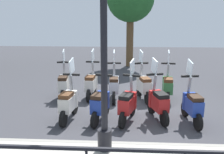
# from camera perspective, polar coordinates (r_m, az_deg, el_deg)

# --- Properties ---
(ground_plane) EXTENTS (28.00, 28.00, 0.00)m
(ground_plane) POSITION_cam_1_polar(r_m,az_deg,el_deg) (7.13, 3.96, -7.48)
(ground_plane) COLOR #38383D
(lamp_post_near) EXTENTS (0.26, 0.90, 4.69)m
(lamp_post_near) POSITION_cam_1_polar(r_m,az_deg,el_deg) (4.26, -1.87, 9.03)
(lamp_post_near) COLOR black
(lamp_post_near) RESTS_ON promenade_walkway
(scooter_near_0) EXTENTS (1.23, 0.45, 1.54)m
(scooter_near_0) POSITION_cam_1_polar(r_m,az_deg,el_deg) (6.43, 17.85, -6.02)
(scooter_near_0) COLOR black
(scooter_near_0) RESTS_ON ground_plane
(scooter_near_1) EXTENTS (1.20, 0.54, 1.54)m
(scooter_near_1) POSITION_cam_1_polar(r_m,az_deg,el_deg) (6.42, 10.49, -5.58)
(scooter_near_1) COLOR black
(scooter_near_1) RESTS_ON ground_plane
(scooter_near_2) EXTENTS (1.20, 0.55, 1.54)m
(scooter_near_2) POSITION_cam_1_polar(r_m,az_deg,el_deg) (6.22, 3.64, -6.02)
(scooter_near_2) COLOR black
(scooter_near_2) RESTS_ON ground_plane
(scooter_near_3) EXTENTS (1.21, 0.51, 1.54)m
(scooter_near_3) POSITION_cam_1_polar(r_m,az_deg,el_deg) (6.24, -2.64, -5.93)
(scooter_near_3) COLOR black
(scooter_near_3) RESTS_ON ground_plane
(scooter_near_4) EXTENTS (1.23, 0.44, 1.54)m
(scooter_near_4) POSITION_cam_1_polar(r_m,az_deg,el_deg) (6.39, -9.88, -5.66)
(scooter_near_4) COLOR black
(scooter_near_4) RESTS_ON ground_plane
(scooter_far_0) EXTENTS (1.23, 0.44, 1.54)m
(scooter_far_0) POSITION_cam_1_polar(r_m,az_deg,el_deg) (7.88, 12.60, -1.96)
(scooter_far_0) COLOR black
(scooter_far_0) RESTS_ON ground_plane
(scooter_far_1) EXTENTS (1.21, 0.52, 1.54)m
(scooter_far_1) POSITION_cam_1_polar(r_m,az_deg,el_deg) (7.79, 7.22, -1.91)
(scooter_far_1) COLOR black
(scooter_far_1) RESTS_ON ground_plane
(scooter_far_2) EXTENTS (1.23, 0.44, 1.54)m
(scooter_far_2) POSITION_cam_1_polar(r_m,az_deg,el_deg) (7.75, 0.44, -1.89)
(scooter_far_2) COLOR black
(scooter_far_2) RESTS_ON ground_plane
(scooter_far_3) EXTENTS (1.23, 0.44, 1.54)m
(scooter_far_3) POSITION_cam_1_polar(r_m,az_deg,el_deg) (7.98, -4.76, -1.46)
(scooter_far_3) COLOR black
(scooter_far_3) RESTS_ON ground_plane
(scooter_far_4) EXTENTS (1.23, 0.44, 1.54)m
(scooter_far_4) POSITION_cam_1_polar(r_m,az_deg,el_deg) (8.04, -10.97, -1.55)
(scooter_far_4) COLOR black
(scooter_far_4) RESTS_ON ground_plane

